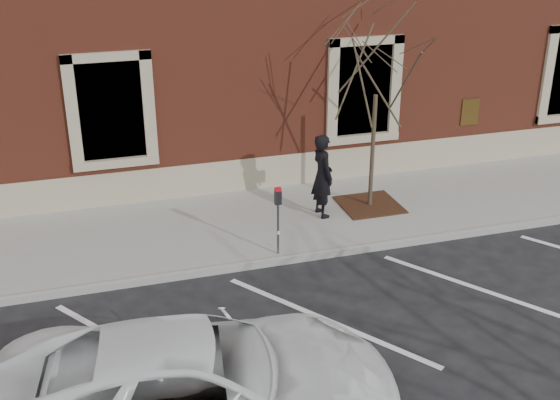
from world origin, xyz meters
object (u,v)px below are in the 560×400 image
object	(u,v)px
man	(322,176)
sapling	(378,62)
white_truck	(198,384)
parking_meter	(278,208)

from	to	relation	value
man	sapling	bearing A→B (deg)	-89.85
man	white_truck	size ratio (longest dim) A/B	0.35
man	parking_meter	distance (m)	2.10
parking_meter	man	bearing A→B (deg)	38.77
parking_meter	white_truck	size ratio (longest dim) A/B	0.26
man	parking_meter	xyz separation A→B (m)	(-1.47, -1.49, 0.05)
parking_meter	sapling	world-z (taller)	sapling
parking_meter	white_truck	world-z (taller)	parking_meter
man	white_truck	world-z (taller)	man
sapling	white_truck	world-z (taller)	sapling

